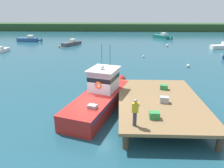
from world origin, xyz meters
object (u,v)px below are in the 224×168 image
Objects in this scene: crate_stack_mid_dock at (164,87)px; mooring_buoy_spare_mooring at (167,45)px; moored_boat_far_right at (29,39)px; main_fishing_boat at (101,95)px; moored_boat_far_left at (223,47)px; moored_boat_outer_mooring at (72,43)px; moored_boat_off_the_point at (2,50)px; mooring_buoy_inshore at (144,57)px; bait_bucket at (135,102)px; deckhand_by_the_boat at (135,112)px; crate_single_by_cleat at (164,100)px; crate_stack_near_edge at (154,115)px; moored_boat_mid_harbor at (162,36)px; mooring_buoy_outer at (188,66)px; mooring_buoy_channel_marker at (59,46)px.

mooring_buoy_spare_mooring is (6.13, 27.40, -1.15)m from crate_stack_mid_dock.
main_fishing_boat is at bearing -59.78° from moored_boat_far_right.
moored_boat_outer_mooring is (-30.14, 3.12, -0.01)m from moored_boat_far_left.
crate_stack_mid_dock is at bearing -39.56° from moored_boat_off_the_point.
moored_boat_far_right reaches higher than mooring_buoy_inshore.
main_fishing_boat is 3.35m from bait_bucket.
mooring_buoy_spare_mooring is at bearing 167.66° from moored_boat_far_left.
main_fishing_boat reaches higher than crate_stack_mid_dock.
deckhand_by_the_boat is at bearing -72.06° from moored_boat_outer_mooring.
moored_boat_off_the_point reaches higher than mooring_buoy_spare_mooring.
main_fishing_boat reaches higher than crate_single_by_cleat.
main_fishing_boat is at bearing 131.75° from crate_stack_near_edge.
deckhand_by_the_boat is (-1.25, -0.88, 0.65)m from crate_stack_near_edge.
crate_stack_near_edge is at bearing -101.37° from moored_boat_mid_harbor.
moored_boat_far_right reaches higher than moored_boat_outer_mooring.
crate_single_by_cleat is at bearing -100.61° from moored_boat_mid_harbor.
moored_boat_far_right is 18.22× the size of mooring_buoy_inshore.
crate_stack_mid_dock is 0.11× the size of moored_boat_far_left.
crate_stack_near_edge is at bearing -58.39° from moored_boat_far_right.
mooring_buoy_inshore is (1.73, 21.94, -1.25)m from crate_stack_near_edge.
moored_boat_off_the_point is 8.73× the size of mooring_buoy_spare_mooring.
mooring_buoy_outer is at bearing 64.08° from deckhand_by_the_boat.
moored_boat_far_left is at bearing 58.78° from crate_single_by_cleat.
mooring_buoy_spare_mooring is at bearing -10.24° from moored_boat_far_right.
crate_stack_near_edge is (-1.04, -2.30, -0.01)m from crate_single_by_cleat.
moored_boat_far_right is at bearing 144.64° from mooring_buoy_outer.
mooring_buoy_outer reaches higher than mooring_buoy_inshore.
main_fishing_boat reaches higher than mooring_buoy_channel_marker.
main_fishing_boat is 29.07× the size of bait_bucket.
crate_stack_mid_dock reaches higher than bait_bucket.
mooring_buoy_outer is at bearing -93.74° from moored_boat_mid_harbor.
bait_bucket is at bearing -105.93° from mooring_buoy_spare_mooring.
crate_stack_near_edge is 0.37× the size of deckhand_by_the_boat.
mooring_buoy_channel_marker is (8.99, 5.17, -0.16)m from moored_boat_off_the_point.
main_fishing_boat is 30.45× the size of mooring_buoy_inshore.
deckhand_by_the_boat is at bearing -94.85° from bait_bucket.
moored_boat_off_the_point is at bearing -173.37° from moored_boat_far_left.
moored_boat_far_left is 16.11× the size of mooring_buoy_inshore.
moored_boat_far_left is at bearing 58.28° from deckhand_by_the_boat.
moored_boat_mid_harbor is 12.22m from mooring_buoy_spare_mooring.
mooring_buoy_inshore is at bearing 89.34° from crate_stack_mid_dock.
deckhand_by_the_boat is at bearing -64.55° from main_fishing_boat.
deckhand_by_the_boat reaches higher than moored_boat_far_left.
mooring_buoy_spare_mooring is at bearing -95.98° from moored_boat_mid_harbor.
moored_boat_mid_harbor is (7.89, 42.14, -0.92)m from crate_single_by_cleat.
mooring_buoy_channel_marker reaches higher than mooring_buoy_outer.
mooring_buoy_spare_mooring reaches higher than mooring_buoy_outer.
main_fishing_boat is 30.44m from mooring_buoy_spare_mooring.
crate_stack_mid_dock is 0.37× the size of deckhand_by_the_boat.
main_fishing_boat is at bearing -129.45° from moored_boat_far_left.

